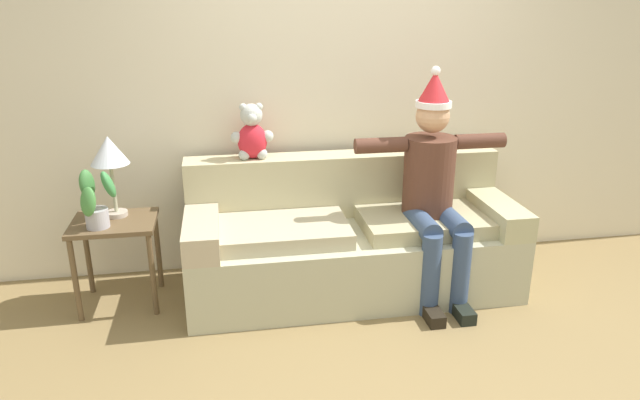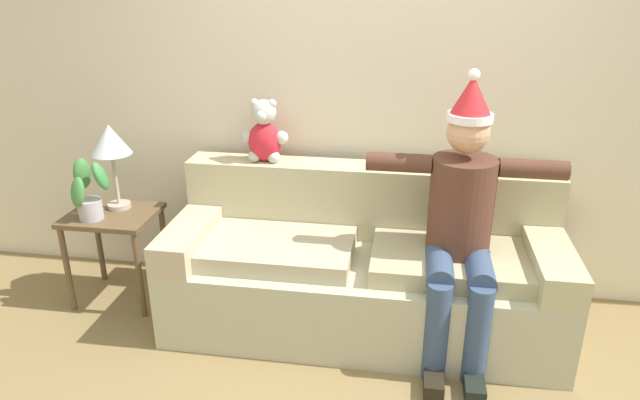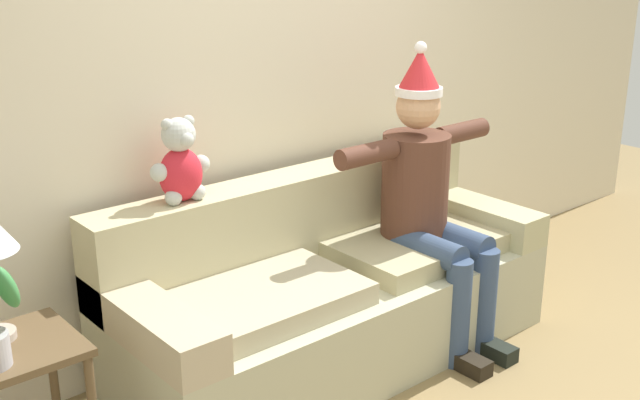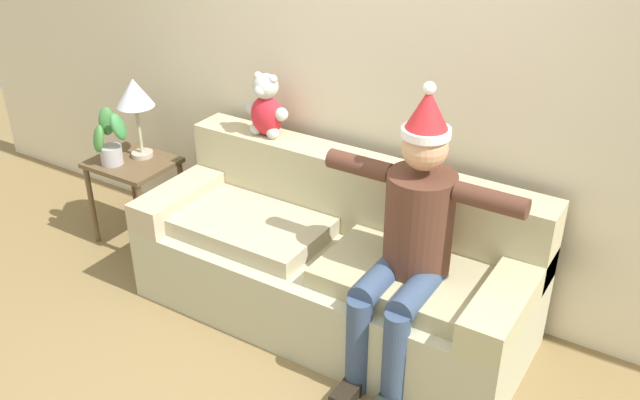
% 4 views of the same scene
% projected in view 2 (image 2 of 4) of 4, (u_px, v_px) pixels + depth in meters
% --- Properties ---
extents(back_wall, '(7.00, 0.10, 2.70)m').
position_uv_depth(back_wall, '(376.00, 80.00, 3.45)').
color(back_wall, beige).
rests_on(back_wall, ground_plane).
extents(couch, '(2.22, 0.87, 0.89)m').
position_uv_depth(couch, '(363.00, 268.00, 3.36)').
color(couch, '#B6B393').
rests_on(couch, ground_plane).
extents(person_seated, '(1.02, 0.77, 1.53)m').
position_uv_depth(person_seated, '(462.00, 218.00, 2.97)').
color(person_seated, '#543123').
rests_on(person_seated, ground_plane).
extents(teddy_bear, '(0.29, 0.17, 0.38)m').
position_uv_depth(teddy_bear, '(264.00, 134.00, 3.42)').
color(teddy_bear, red).
rests_on(teddy_bear, couch).
extents(side_table, '(0.52, 0.44, 0.59)m').
position_uv_depth(side_table, '(114.00, 228.00, 3.54)').
color(side_table, brown).
rests_on(side_table, ground_plane).
extents(table_lamp, '(0.24, 0.24, 0.53)m').
position_uv_depth(table_lamp, '(111.00, 144.00, 3.43)').
color(table_lamp, '#BAAA9A').
rests_on(table_lamp, side_table).
extents(potted_plant, '(0.25, 0.23, 0.37)m').
position_uv_depth(potted_plant, '(88.00, 193.00, 3.36)').
color(potted_plant, '#AEABB2').
rests_on(potted_plant, side_table).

